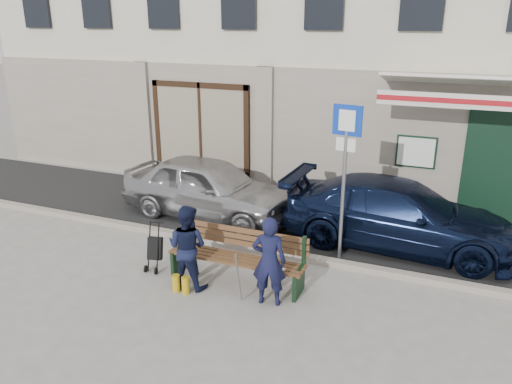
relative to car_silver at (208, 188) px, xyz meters
The scene contains 10 objects.
ground 3.50m from the car_silver, 55.42° to the right, with size 80.00×80.00×0.00m, color #9E9991.
asphalt_lane 2.08m from the car_silver, ahead, with size 60.00×3.20×0.01m, color #282828.
curb 2.44m from the car_silver, 34.26° to the right, with size 60.00×0.18×0.12m, color #9E9384.
car_silver is the anchor object (origin of this frame).
car_navy 4.20m from the car_silver, ahead, with size 1.85×4.56×1.32m, color black.
parking_sign 3.64m from the car_silver, 16.34° to the right, with size 0.54×0.13×2.91m.
bench 3.12m from the car_silver, 54.63° to the right, with size 2.40×1.17×0.98m.
man 3.93m from the car_silver, 48.64° to the right, with size 0.54×0.35×1.48m, color #131536.
woman 3.17m from the car_silver, 68.82° to the right, with size 0.71×0.55×1.45m, color #121733.
stroller 2.70m from the car_silver, 83.67° to the right, with size 0.30×0.39×0.88m.
Camera 1 is at (3.10, -6.64, 4.31)m, focal length 35.00 mm.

